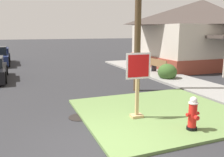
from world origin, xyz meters
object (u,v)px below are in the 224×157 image
Objects in this scene: manhole_cover at (80,117)px; street_bench at (160,66)px; fire_hydrant at (193,114)px; stop_sign at (137,87)px.

street_bench reaches higher than manhole_cover.
fire_hydrant is 0.53× the size of street_bench.
stop_sign reaches higher than fire_hydrant.
stop_sign is 2.81× the size of manhole_cover.
stop_sign is 1.14× the size of street_bench.
street_bench is at bearing 63.44° from fire_hydrant.
fire_hydrant is at bearing -40.68° from manhole_cover.
stop_sign reaches higher than manhole_cover.
manhole_cover is 8.28m from street_bench.
manhole_cover is at bearing 139.32° from fire_hydrant.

